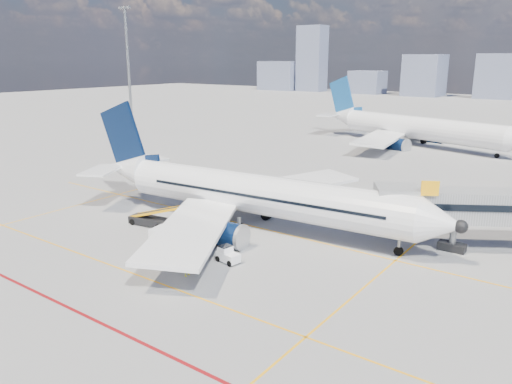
% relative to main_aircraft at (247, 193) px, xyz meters
% --- Properties ---
extents(ground, '(420.00, 420.00, 0.00)m').
position_rel_main_aircraft_xyz_m(ground, '(0.81, -7.93, -3.22)').
color(ground, gray).
rests_on(ground, ground).
extents(apron_markings, '(90.00, 35.12, 0.01)m').
position_rel_main_aircraft_xyz_m(apron_markings, '(0.23, -11.84, -3.22)').
color(apron_markings, '#FDA80D').
rests_on(apron_markings, ground).
extents(floodlight_mast_nw, '(3.20, 0.61, 25.45)m').
position_rel_main_aircraft_xyz_m(floodlight_mast_nw, '(-54.19, 32.07, 10.37)').
color(floodlight_mast_nw, gray).
rests_on(floodlight_mast_nw, ground).
extents(distant_skyline, '(247.99, 15.92, 30.79)m').
position_rel_main_aircraft_xyz_m(distant_skyline, '(-14.04, 182.07, 6.75)').
color(distant_skyline, slate).
rests_on(distant_skyline, ground).
extents(main_aircraft, '(38.70, 33.68, 11.30)m').
position_rel_main_aircraft_xyz_m(main_aircraft, '(0.00, 0.00, 0.00)').
color(main_aircraft, white).
rests_on(main_aircraft, ground).
extents(second_aircraft, '(42.14, 36.10, 12.53)m').
position_rel_main_aircraft_xyz_m(second_aircraft, '(-3.31, 55.05, -0.00)').
color(second_aircraft, white).
rests_on(second_aircraft, ground).
extents(baggage_tug, '(2.02, 1.41, 1.30)m').
position_rel_main_aircraft_xyz_m(baggage_tug, '(4.15, -8.04, -2.60)').
color(baggage_tug, white).
rests_on(baggage_tug, ground).
extents(cargo_dolly, '(4.36, 2.43, 2.27)m').
position_rel_main_aircraft_xyz_m(cargo_dolly, '(0.04, -9.75, -1.98)').
color(cargo_dolly, black).
rests_on(cargo_dolly, ground).
extents(belt_loader, '(6.12, 2.21, 2.46)m').
position_rel_main_aircraft_xyz_m(belt_loader, '(-7.41, -5.47, -2.59)').
color(belt_loader, black).
rests_on(belt_loader, ground).
extents(ramp_worker, '(0.48, 0.68, 1.77)m').
position_rel_main_aircraft_xyz_m(ramp_worker, '(3.36, -11.80, -2.34)').
color(ramp_worker, yellow).
rests_on(ramp_worker, ground).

